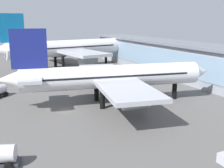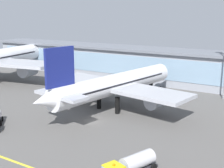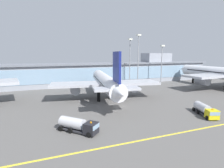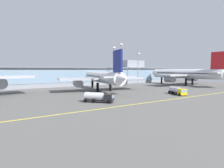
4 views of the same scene
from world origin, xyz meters
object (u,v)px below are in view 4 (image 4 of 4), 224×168
airliner_near_right (102,77)px  airliner_far_right (185,74)px  baggage_tug_near (99,97)px  apron_light_mast_east (114,60)px  fuel_tanker_truck (178,91)px  apron_light_mast_centre (121,59)px  apron_light_mast_west (138,63)px

airliner_near_right → airliner_far_right: airliner_far_right is taller
baggage_tug_near → apron_light_mast_east: (35.49, 47.54, 13.95)m
fuel_tanker_truck → apron_light_mast_centre: (5.08, 45.38, 14.91)m
airliner_far_right → baggage_tug_near: bearing=106.3°
apron_light_mast_centre → airliner_far_right: bearing=-29.9°
airliner_far_right → apron_light_mast_east: (-37.18, 23.92, 8.50)m
airliner_near_right → fuel_tanker_truck: 32.69m
apron_light_mast_west → apron_light_mast_east: apron_light_mast_east is taller
airliner_near_right → fuel_tanker_truck: bearing=-135.8°
airliner_far_right → apron_light_mast_east: bearing=55.5°
airliner_far_right → apron_light_mast_west: (-20.11, 20.63, 6.80)m
airliner_far_right → apron_light_mast_east: 45.02m
fuel_tanker_truck → baggage_tug_near: 33.02m
airliner_near_right → airliner_far_right: (58.11, -1.14, 0.88)m
airliner_far_right → airliner_near_right: bearing=87.2°
airliner_near_right → baggage_tug_near: size_ratio=5.84×
airliner_far_right → apron_light_mast_west: 29.60m
fuel_tanker_truck → apron_light_mast_centre: size_ratio=0.37×
apron_light_mast_east → apron_light_mast_centre: bearing=-57.5°
airliner_near_right → apron_light_mast_east: apron_light_mast_east is taller
baggage_tug_near → apron_light_mast_west: apron_light_mast_west is taller
baggage_tug_near → airliner_near_right: bearing=105.9°
apron_light_mast_centre → baggage_tug_near: bearing=-131.2°
airliner_near_right → baggage_tug_near: (-14.56, -24.75, -4.58)m
baggage_tug_near → apron_light_mast_east: apron_light_mast_east is taller
fuel_tanker_truck → apron_light_mast_east: (2.52, 49.40, 13.95)m
fuel_tanker_truck → airliner_far_right: bearing=142.1°
airliner_near_right → baggage_tug_near: 29.07m
apron_light_mast_east → apron_light_mast_west: bearing=-10.9°
airliner_near_right → fuel_tanker_truck: size_ratio=5.14×
baggage_tug_near → apron_light_mast_centre: apron_light_mast_centre is taller
baggage_tug_near → airliner_far_right: bearing=64.4°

